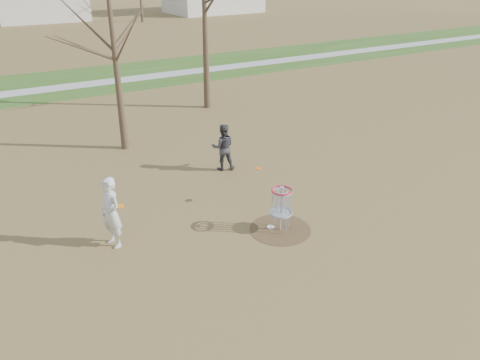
# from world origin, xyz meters

# --- Properties ---
(ground) EXTENTS (160.00, 160.00, 0.00)m
(ground) POSITION_xyz_m (0.00, 0.00, 0.00)
(ground) COLOR brown
(ground) RESTS_ON ground
(green_band) EXTENTS (160.00, 8.00, 0.01)m
(green_band) POSITION_xyz_m (0.00, 21.00, 0.01)
(green_band) COLOR #2D5119
(green_band) RESTS_ON ground
(footpath) EXTENTS (160.00, 1.50, 0.01)m
(footpath) POSITION_xyz_m (0.00, 20.00, 0.01)
(footpath) COLOR #9E9E99
(footpath) RESTS_ON green_band
(dirt_circle) EXTENTS (1.80, 1.80, 0.01)m
(dirt_circle) POSITION_xyz_m (0.00, 0.00, 0.01)
(dirt_circle) COLOR #47331E
(dirt_circle) RESTS_ON ground
(player_standing) EXTENTS (0.68, 0.85, 2.02)m
(player_standing) POSITION_xyz_m (-4.42, 1.61, 1.01)
(player_standing) COLOR silver
(player_standing) RESTS_ON ground
(player_throwing) EXTENTS (1.04, 0.94, 1.75)m
(player_throwing) POSITION_xyz_m (0.57, 4.63, 0.88)
(player_throwing) COLOR #36353A
(player_throwing) RESTS_ON ground
(disc_grounded) EXTENTS (0.22, 0.22, 0.02)m
(disc_grounded) POSITION_xyz_m (-0.19, 0.23, 0.02)
(disc_grounded) COLOR white
(disc_grounded) RESTS_ON dirt_circle
(discs_in_play) EXTENTS (4.70, 0.56, 0.08)m
(discs_in_play) POSITION_xyz_m (-1.87, 1.55, 1.26)
(discs_in_play) COLOR orange
(discs_in_play) RESTS_ON ground
(disc_golf_basket) EXTENTS (0.64, 0.64, 1.35)m
(disc_golf_basket) POSITION_xyz_m (0.00, 0.00, 0.91)
(disc_golf_basket) COLOR #9EA3AD
(disc_golf_basket) RESTS_ON ground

